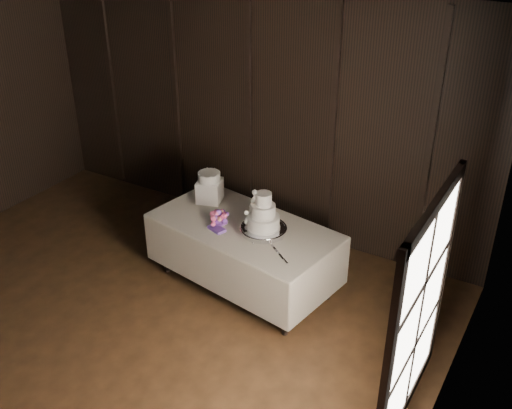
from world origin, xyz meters
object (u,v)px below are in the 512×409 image
(cake_stand, at_px, (263,231))
(small_cake, at_px, (209,177))
(wedding_cake, at_px, (260,214))
(display_table, at_px, (244,253))
(bouquet, at_px, (219,218))
(box_pedestal, at_px, (210,191))

(cake_stand, xyz_separation_m, small_cake, (-0.89, 0.34, 0.25))
(small_cake, bearing_deg, wedding_cake, -22.55)
(display_table, distance_m, small_cake, 0.93)
(display_table, xyz_separation_m, bouquet, (-0.24, -0.11, 0.41))
(wedding_cake, height_order, box_pedestal, wedding_cake)
(cake_stand, bearing_deg, bouquet, -175.40)
(cake_stand, bearing_deg, wedding_cake, -150.26)
(bouquet, distance_m, small_cake, 0.59)
(display_table, distance_m, cake_stand, 0.48)
(bouquet, height_order, small_cake, small_cake)
(cake_stand, distance_m, small_cake, 0.99)
(wedding_cake, distance_m, bouquet, 0.52)
(wedding_cake, height_order, bouquet, wedding_cake)
(display_table, xyz_separation_m, small_cake, (-0.62, 0.28, 0.64))
(small_cake, bearing_deg, box_pedestal, 0.00)
(bouquet, height_order, box_pedestal, box_pedestal)
(bouquet, relative_size, small_cake, 1.61)
(cake_stand, distance_m, bouquet, 0.52)
(bouquet, bearing_deg, display_table, 24.07)
(box_pedestal, relative_size, small_cake, 1.04)
(wedding_cake, bearing_deg, cake_stand, 21.39)
(display_table, distance_m, wedding_cake, 0.64)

